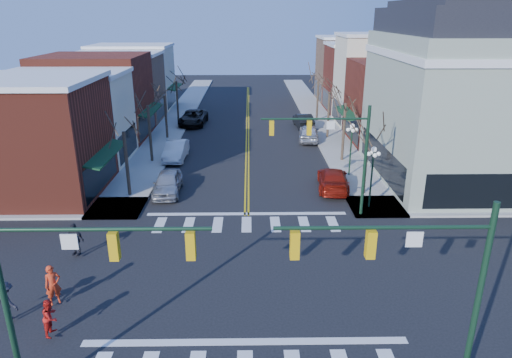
{
  "coord_description": "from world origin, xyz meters",
  "views": [
    {
      "loc": [
        0.22,
        -19.49,
        12.33
      ],
      "look_at": [
        0.6,
        6.77,
        2.8
      ],
      "focal_mm": 32.0,
      "sensor_mm": 36.0,
      "label": 1
    }
  ],
  "objects_px": {
    "car_left_far": "(193,118)",
    "pedestrian_red_a": "(53,285)",
    "pedestrian_dark_a": "(75,239)",
    "pedestrian_dark_b": "(7,301)",
    "victorian_corner": "(467,94)",
    "lamppost_corner": "(372,167)",
    "car_right_far": "(303,121)",
    "pedestrian_red_b": "(51,317)",
    "car_right_near": "(333,179)",
    "lamppost_midblock": "(351,141)",
    "car_left_near": "(168,183)",
    "car_right_mid": "(309,133)",
    "car_left_mid": "(176,150)"
  },
  "relations": [
    {
      "from": "lamppost_corner",
      "to": "car_left_mid",
      "type": "distance_m",
      "value": 18.61
    },
    {
      "from": "car_right_near",
      "to": "pedestrian_red_a",
      "type": "xyz_separation_m",
      "value": [
        -14.89,
        -14.32,
        0.31
      ]
    },
    {
      "from": "lamppost_corner",
      "to": "pedestrian_red_b",
      "type": "xyz_separation_m",
      "value": [
        -15.97,
        -12.66,
        -2.02
      ]
    },
    {
      "from": "car_right_near",
      "to": "lamppost_corner",
      "type": "bearing_deg",
      "value": 122.16
    },
    {
      "from": "lamppost_corner",
      "to": "car_right_far",
      "type": "xyz_separation_m",
      "value": [
        -1.8,
        23.32,
        -2.16
      ]
    },
    {
      "from": "lamppost_corner",
      "to": "pedestrian_red_a",
      "type": "bearing_deg",
      "value": -147.65
    },
    {
      "from": "lamppost_midblock",
      "to": "car_right_mid",
      "type": "height_order",
      "value": "lamppost_midblock"
    },
    {
      "from": "car_right_far",
      "to": "car_left_near",
      "type": "bearing_deg",
      "value": 54.14
    },
    {
      "from": "car_right_far",
      "to": "pedestrian_red_b",
      "type": "height_order",
      "value": "pedestrian_red_b"
    },
    {
      "from": "pedestrian_red_a",
      "to": "pedestrian_red_b",
      "type": "xyz_separation_m",
      "value": [
        0.72,
        -2.09,
        -0.14
      ]
    },
    {
      "from": "pedestrian_dark_a",
      "to": "pedestrian_red_b",
      "type": "bearing_deg",
      "value": -59.48
    },
    {
      "from": "car_left_mid",
      "to": "car_right_mid",
      "type": "distance_m",
      "value": 14.12
    },
    {
      "from": "car_right_mid",
      "to": "pedestrian_dark_b",
      "type": "height_order",
      "value": "pedestrian_dark_b"
    },
    {
      "from": "lamppost_midblock",
      "to": "car_right_near",
      "type": "height_order",
      "value": "lamppost_midblock"
    },
    {
      "from": "car_right_near",
      "to": "car_left_far",
      "type": "bearing_deg",
      "value": -52.29
    },
    {
      "from": "lamppost_corner",
      "to": "car_left_near",
      "type": "distance_m",
      "value": 14.44
    },
    {
      "from": "car_left_far",
      "to": "lamppost_midblock",
      "type": "bearing_deg",
      "value": -47.88
    },
    {
      "from": "car_left_near",
      "to": "car_left_far",
      "type": "height_order",
      "value": "car_left_far"
    },
    {
      "from": "lamppost_corner",
      "to": "car_left_far",
      "type": "xyz_separation_m",
      "value": [
        -14.6,
        24.89,
        -2.12
      ]
    },
    {
      "from": "car_left_far",
      "to": "car_right_mid",
      "type": "bearing_deg",
      "value": -26.54
    },
    {
      "from": "car_left_far",
      "to": "pedestrian_red_b",
      "type": "xyz_separation_m",
      "value": [
        -1.37,
        -37.55,
        0.1
      ]
    },
    {
      "from": "pedestrian_red_b",
      "to": "car_left_mid",
      "type": "bearing_deg",
      "value": -1.4
    },
    {
      "from": "lamppost_corner",
      "to": "car_right_far",
      "type": "relative_size",
      "value": 0.88
    },
    {
      "from": "lamppost_corner",
      "to": "car_right_mid",
      "type": "height_order",
      "value": "lamppost_corner"
    },
    {
      "from": "car_left_near",
      "to": "car_right_far",
      "type": "bearing_deg",
      "value": 57.17
    },
    {
      "from": "car_right_near",
      "to": "car_right_far",
      "type": "bearing_deg",
      "value": -83.48
    },
    {
      "from": "lamppost_corner",
      "to": "car_right_mid",
      "type": "relative_size",
      "value": 0.88
    },
    {
      "from": "car_right_near",
      "to": "car_right_far",
      "type": "xyz_separation_m",
      "value": [
        0.0,
        19.57,
        0.03
      ]
    },
    {
      "from": "victorian_corner",
      "to": "lamppost_corner",
      "type": "height_order",
      "value": "victorian_corner"
    },
    {
      "from": "car_left_far",
      "to": "pedestrian_red_a",
      "type": "height_order",
      "value": "pedestrian_red_a"
    },
    {
      "from": "car_right_mid",
      "to": "pedestrian_red_a",
      "type": "xyz_separation_m",
      "value": [
        -14.8,
        -28.07,
        0.25
      ]
    },
    {
      "from": "car_right_far",
      "to": "pedestrian_dark_a",
      "type": "xyz_separation_m",
      "value": [
        -15.51,
        -29.49,
        0.25
      ]
    },
    {
      "from": "victorian_corner",
      "to": "lamppost_corner",
      "type": "xyz_separation_m",
      "value": [
        -8.3,
        -6.0,
        -3.7
      ]
    },
    {
      "from": "car_right_far",
      "to": "car_right_mid",
      "type": "bearing_deg",
      "value": 84.15
    },
    {
      "from": "lamppost_midblock",
      "to": "car_right_far",
      "type": "relative_size",
      "value": 0.88
    },
    {
      "from": "lamppost_midblock",
      "to": "pedestrian_red_a",
      "type": "bearing_deg",
      "value": -134.35
    },
    {
      "from": "car_left_far",
      "to": "car_right_near",
      "type": "height_order",
      "value": "car_left_far"
    },
    {
      "from": "car_right_far",
      "to": "pedestrian_red_b",
      "type": "relative_size",
      "value": 3.09
    },
    {
      "from": "car_left_mid",
      "to": "car_right_near",
      "type": "relative_size",
      "value": 0.92
    },
    {
      "from": "pedestrian_dark_a",
      "to": "victorian_corner",
      "type": "bearing_deg",
      "value": 44.29
    },
    {
      "from": "victorian_corner",
      "to": "pedestrian_dark_a",
      "type": "height_order",
      "value": "victorian_corner"
    },
    {
      "from": "victorian_corner",
      "to": "car_right_far",
      "type": "bearing_deg",
      "value": 120.24
    },
    {
      "from": "lamppost_midblock",
      "to": "pedestrian_dark_a",
      "type": "height_order",
      "value": "lamppost_midblock"
    },
    {
      "from": "victorian_corner",
      "to": "car_left_far",
      "type": "height_order",
      "value": "victorian_corner"
    },
    {
      "from": "lamppost_midblock",
      "to": "car_left_far",
      "type": "distance_m",
      "value": 23.58
    },
    {
      "from": "victorian_corner",
      "to": "car_right_near",
      "type": "xyz_separation_m",
      "value": [
        -10.1,
        -2.25,
        -5.88
      ]
    },
    {
      "from": "pedestrian_dark_a",
      "to": "pedestrian_dark_b",
      "type": "xyz_separation_m",
      "value": [
        -0.89,
        -5.48,
        -0.04
      ]
    },
    {
      "from": "lamppost_midblock",
      "to": "car_left_mid",
      "type": "height_order",
      "value": "lamppost_midblock"
    },
    {
      "from": "victorian_corner",
      "to": "car_right_near",
      "type": "distance_m",
      "value": 11.9
    },
    {
      "from": "car_right_mid",
      "to": "pedestrian_dark_b",
      "type": "distance_m",
      "value": 33.39
    }
  ]
}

